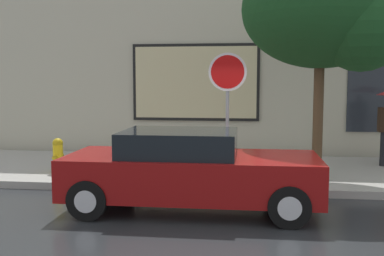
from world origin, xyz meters
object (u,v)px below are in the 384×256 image
at_px(fire_hydrant, 58,156).
at_px(stop_sign, 227,91).
at_px(parked_car, 190,170).
at_px(street_tree, 329,13).

relative_size(fire_hydrant, stop_sign, 0.30).
bearing_deg(parked_car, stop_sign, 71.57).
height_order(street_tree, stop_sign, street_tree).
bearing_deg(fire_hydrant, parked_car, -32.79).
bearing_deg(parked_car, street_tree, 38.16).
xyz_separation_m(parked_car, stop_sign, (0.55, 1.64, 1.30)).
bearing_deg(stop_sign, fire_hydrant, 173.38).
bearing_deg(fire_hydrant, street_tree, -0.88).
height_order(parked_car, stop_sign, stop_sign).
bearing_deg(street_tree, parked_car, -141.84).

